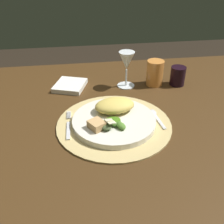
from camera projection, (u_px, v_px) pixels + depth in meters
dining_table at (113, 140)px, 0.96m from camera, size 1.47×1.08×0.72m
placemat at (114, 124)px, 0.89m from camera, size 0.38×0.38×0.01m
dinner_plate at (114, 121)px, 0.88m from camera, size 0.28×0.28×0.02m
pasta_serving at (115, 105)px, 0.90m from camera, size 0.15×0.11×0.04m
salad_greens at (111, 123)px, 0.83m from camera, size 0.10×0.08×0.03m
bread_piece at (97, 125)px, 0.82m from camera, size 0.06×0.06×0.02m
fork at (69, 126)px, 0.87m from camera, size 0.02×0.16×0.00m
spoon at (155, 116)px, 0.92m from camera, size 0.03×0.12×0.01m
napkin at (70, 86)px, 1.11m from camera, size 0.15×0.16×0.02m
wine_glass at (127, 63)px, 1.08m from camera, size 0.07×0.07×0.15m
amber_tumbler at (155, 73)px, 1.12m from camera, size 0.07×0.07×0.11m
dark_tumbler at (178, 76)px, 1.12m from camera, size 0.06×0.06×0.08m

